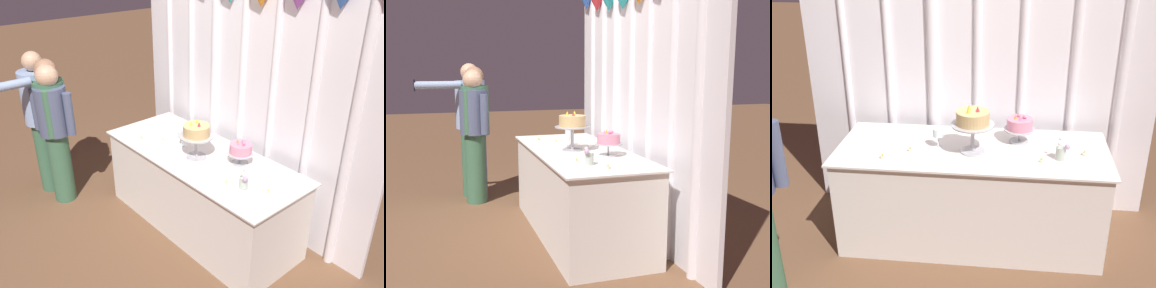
{
  "view_description": "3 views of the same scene",
  "coord_description": "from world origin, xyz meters",
  "views": [
    {
      "loc": [
        2.4,
        -2.07,
        2.51
      ],
      "look_at": [
        -0.12,
        0.09,
        0.84
      ],
      "focal_mm": 38.06,
      "sensor_mm": 36.0,
      "label": 1
    },
    {
      "loc": [
        3.85,
        -1.11,
        1.51
      ],
      "look_at": [
        0.24,
        0.02,
        0.87
      ],
      "focal_mm": 43.19,
      "sensor_mm": 36.0,
      "label": 2
    },
    {
      "loc": [
        0.29,
        -3.06,
        2.27
      ],
      "look_at": [
        -0.05,
        0.02,
        0.84
      ],
      "focal_mm": 44.76,
      "sensor_mm": 36.0,
      "label": 3
    }
  ],
  "objects": [
    {
      "name": "tealight_far_left",
      "position": [
        -0.61,
        -0.13,
        0.79
      ],
      "size": [
        0.04,
        0.04,
        0.04
      ],
      "color": "beige",
      "rests_on": "cake_table"
    },
    {
      "name": "tealight_far_right",
      "position": [
        0.8,
        0.07,
        0.79
      ],
      "size": [
        0.04,
        0.04,
        0.04
      ],
      "color": "beige",
      "rests_on": "cake_table"
    },
    {
      "name": "flower_vase",
      "position": [
        0.63,
        -0.02,
        0.83
      ],
      "size": [
        0.09,
        0.09,
        0.17
      ],
      "color": "#B2C1B2",
      "rests_on": "cake_table"
    },
    {
      "name": "cake_table",
      "position": [
        0.0,
        0.1,
        0.39
      ],
      "size": [
        1.99,
        0.8,
        0.78
      ],
      "color": "white",
      "rests_on": "ground_plane"
    },
    {
      "name": "ground_plane",
      "position": [
        0.0,
        0.0,
        0.0
      ],
      "size": [
        24.0,
        24.0,
        0.0
      ],
      "primitive_type": "plane",
      "color": "brown"
    },
    {
      "name": "tealight_near_right",
      "position": [
        0.5,
        -0.07,
        0.79
      ],
      "size": [
        0.04,
        0.04,
        0.03
      ],
      "color": "beige",
      "rests_on": "cake_table"
    },
    {
      "name": "tealight_near_left",
      "position": [
        -0.44,
        0.01,
        0.78
      ],
      "size": [
        0.04,
        0.04,
        0.03
      ],
      "color": "beige",
      "rests_on": "cake_table"
    },
    {
      "name": "cake_display_nearright",
      "position": [
        0.34,
        0.25,
        0.91
      ],
      "size": [
        0.23,
        0.23,
        0.22
      ],
      "color": "#B2B2B7",
      "rests_on": "cake_table"
    },
    {
      "name": "cake_display_nearleft",
      "position": [
        0.01,
        0.04,
        1.01
      ],
      "size": [
        0.31,
        0.31,
        0.35
      ],
      "color": "#B2B2B7",
      "rests_on": "cake_table"
    },
    {
      "name": "draped_curtain",
      "position": [
        0.01,
        0.62,
        1.4
      ],
      "size": [
        2.81,
        0.2,
        2.57
      ],
      "color": "white",
      "rests_on": "ground_plane"
    },
    {
      "name": "wine_glass",
      "position": [
        -0.25,
        0.08,
        0.89
      ],
      "size": [
        0.08,
        0.08,
        0.15
      ],
      "color": "silver",
      "rests_on": "cake_table"
    }
  ]
}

